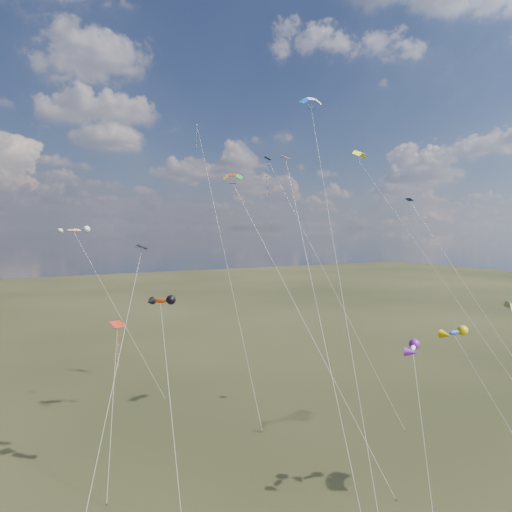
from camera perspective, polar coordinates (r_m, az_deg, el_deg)
name	(u,v)px	position (r m, az deg, el deg)	size (l,w,h in m)	color
diamond_black_high	(275,189)	(64.80, 2.35, 8.33)	(5.49, 22.88, 32.14)	black
diamond_navy_tall	(201,155)	(68.07, -6.91, 12.43)	(1.65, 23.41, 37.95)	navy
diamond_black_mid	(129,309)	(38.15, -15.61, -6.43)	(8.25, 12.78, 20.53)	black
diamond_red_low	(117,349)	(45.29, -16.94, -11.10)	(3.12, 7.75, 13.25)	red
diamond_navy_right	(416,233)	(57.92, 19.37, 2.73)	(5.62, 17.70, 25.60)	navy
diamond_orange_center	(310,274)	(35.10, 6.80, -2.19)	(3.07, 15.68, 28.26)	orange
parafoil_yellow	(361,153)	(56.50, 12.94, 12.42)	(12.75, 18.80, 31.62)	yellow
parafoil_blue_white	(312,101)	(54.62, 6.98, 18.72)	(10.53, 23.47, 37.21)	blue
parafoil_tricolor	(234,178)	(42.69, -2.71, 9.69)	(9.84, 13.33, 27.36)	#F4B807
novelty_orange_black	(160,302)	(42.40, -11.85, -5.60)	(3.22, 13.68, 15.93)	#E23602
novelty_white_purple	(413,348)	(40.14, 19.03, -10.86)	(5.61, 7.85, 12.67)	white
novelty_redwhite_stripe	(74,231)	(70.54, -21.78, 2.94)	(11.13, 15.05, 22.24)	red
novelty_blue_yellow	(455,333)	(41.92, 23.59, -8.82)	(4.42, 8.25, 13.77)	#2045B0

